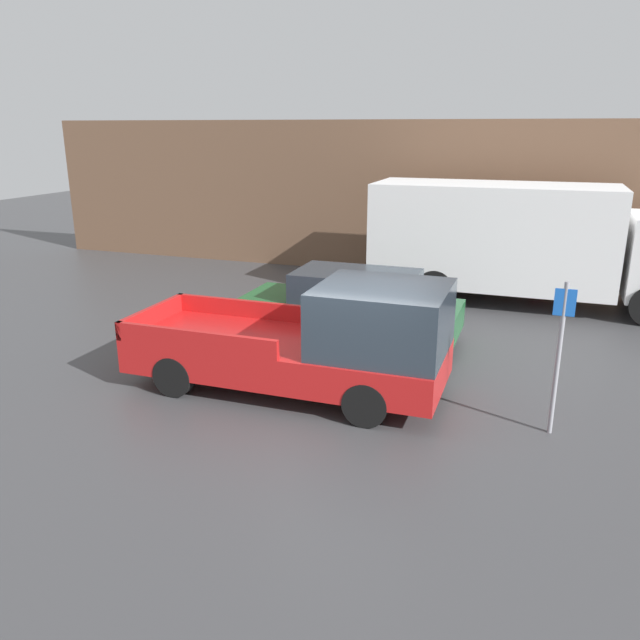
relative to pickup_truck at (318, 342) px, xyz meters
name	(u,v)px	position (x,y,z in m)	size (l,w,h in m)	color
ground_plane	(351,408)	(0.72, -0.39, -0.94)	(60.00, 60.00, 0.00)	#3D3D3F
building_wall	(449,201)	(0.72, 9.71, 1.41)	(28.00, 0.15, 4.69)	brown
pickup_truck	(318,342)	(0.00, 0.00, 0.00)	(5.52, 2.11, 2.03)	red
car	(352,305)	(-0.31, 3.05, -0.18)	(4.76, 1.85, 1.51)	#1E592D
delivery_truck	(521,239)	(2.95, 7.33, 0.75)	(8.06, 2.46, 3.08)	white
parking_sign	(559,350)	(3.84, -0.22, 0.40)	(0.30, 0.07, 2.37)	gray
newspaper_box	(540,269)	(3.51, 9.38, -0.41)	(0.45, 0.40, 1.05)	red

